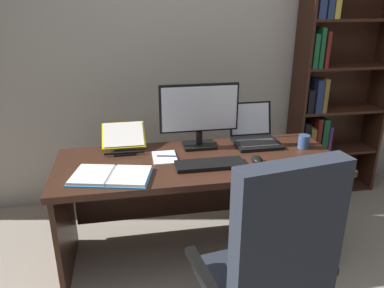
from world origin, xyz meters
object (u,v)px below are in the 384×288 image
Objects in this scene: pen at (168,156)px; reading_stand_with_book at (124,138)px; laptop at (254,135)px; monitor at (199,115)px; office_chair at (268,281)px; computer_mouse at (257,160)px; keyboard at (210,164)px; bookshelf at (333,71)px; open_binder at (111,176)px; desk at (196,181)px; notepad at (165,158)px; coffee_mug at (304,142)px.

reading_stand_with_book is at bearing 139.58° from pen.
laptop reaches higher than reading_stand_with_book.
monitor is 1.66× the size of laptop.
computer_mouse is at bearing 66.27° from office_chair.
bookshelf is at bearing 34.85° from keyboard.
reading_stand_with_book is (-0.51, 0.40, 0.06)m from keyboard.
open_binder is at bearing -153.35° from bookshelf.
desk is at bearing 90.44° from office_chair.
office_chair is 1.01m from notepad.
bookshelf is 16.28× the size of pen.
pen is (-1.50, -0.71, -0.37)m from bookshelf.
desk is 12.74× the size of pen.
laptop is 0.65× the size of open_binder.
computer_mouse is 1.15× the size of coffee_mug.
computer_mouse is (-0.96, -0.88, -0.37)m from bookshelf.
office_chair reaches higher than coffee_mug.
pen is (-0.34, 0.91, 0.27)m from office_chair.
coffee_mug is at bearing 24.44° from computer_mouse.
monitor is (-0.11, 1.07, 0.48)m from office_chair.
office_chair is 10.60× the size of computer_mouse.
laptop is at bearing 14.53° from notepad.
open_binder is (-0.99, -0.39, -0.04)m from laptop.
monitor is 0.49m from computer_mouse.
laptop reaches higher than desk.
laptop is at bearing 1.18° from monitor.
monitor is at bearing -156.65° from bookshelf.
coffee_mug is at bearing 48.25° from office_chair.
computer_mouse is (0.30, 0.00, 0.01)m from keyboard.
office_chair reaches higher than keyboard.
laptop is at bearing 40.47° from keyboard.
bookshelf reaches higher than laptop.
notepad is at bearing -165.47° from laptop.
coffee_mug reaches higher than pen.
computer_mouse is at bearing 0.00° from keyboard.
bookshelf is 1.07m from laptop.
office_chair is 1.01m from pen.
laptop is 1.11× the size of reading_stand_with_book.
laptop is (0.29, 1.08, 0.31)m from office_chair.
monitor is 0.73m from open_binder.
reading_stand_with_book is 2.06× the size of pen.
coffee_mug is (0.74, -0.01, 0.24)m from desk.
bookshelf reaches higher than keyboard.
keyboard is (-1.26, -0.88, -0.37)m from bookshelf.
monitor is at bearing 86.68° from office_chair.
desk is 8.50× the size of notepad.
monitor is 1.27× the size of keyboard.
reading_stand_with_book reaches higher than pen.
bookshelf is at bearing 51.01° from coffee_mug.
monitor reaches higher than notepad.
coffee_mug is at bearing -10.46° from reading_stand_with_book.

